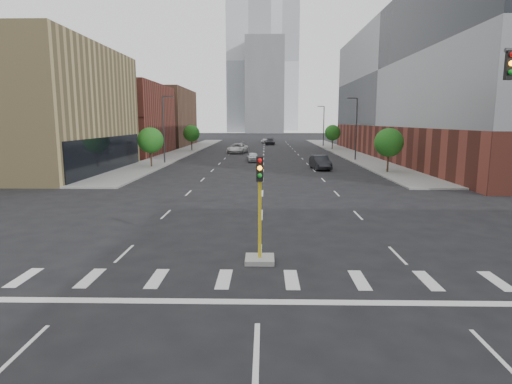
{
  "coord_description": "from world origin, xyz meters",
  "views": [
    {
      "loc": [
        0.2,
        -8.05,
        5.79
      ],
      "look_at": [
        -0.21,
        11.66,
        2.5
      ],
      "focal_mm": 30.0,
      "sensor_mm": 36.0,
      "label": 1
    }
  ],
  "objects_px": {
    "car_mid_right": "(320,162)",
    "car_distant": "(265,141)",
    "car_near_left": "(253,157)",
    "car_far_left": "(238,148)",
    "car_deep_right": "(270,142)",
    "median_traffic_signal": "(260,239)"
  },
  "relations": [
    {
      "from": "car_near_left",
      "to": "car_mid_right",
      "type": "distance_m",
      "value": 12.79
    },
    {
      "from": "median_traffic_signal",
      "to": "car_distant",
      "type": "relative_size",
      "value": 1.13
    },
    {
      "from": "car_near_left",
      "to": "car_far_left",
      "type": "xyz_separation_m",
      "value": [
        -3.21,
        16.18,
        0.19
      ]
    },
    {
      "from": "car_near_left",
      "to": "car_distant",
      "type": "xyz_separation_m",
      "value": [
        1.66,
        50.69,
        -0.01
      ]
    },
    {
      "from": "car_far_left",
      "to": "car_distant",
      "type": "height_order",
      "value": "car_far_left"
    },
    {
      "from": "car_mid_right",
      "to": "car_distant",
      "type": "xyz_separation_m",
      "value": [
        -6.72,
        60.36,
        -0.17
      ]
    },
    {
      "from": "car_deep_right",
      "to": "car_distant",
      "type": "xyz_separation_m",
      "value": [
        -1.34,
        7.14,
        -0.12
      ]
    },
    {
      "from": "car_far_left",
      "to": "car_deep_right",
      "type": "xyz_separation_m",
      "value": [
        6.21,
        27.38,
        -0.08
      ]
    },
    {
      "from": "median_traffic_signal",
      "to": "car_mid_right",
      "type": "height_order",
      "value": "median_traffic_signal"
    },
    {
      "from": "car_near_left",
      "to": "car_deep_right",
      "type": "bearing_deg",
      "value": 80.02
    },
    {
      "from": "car_mid_right",
      "to": "car_far_left",
      "type": "bearing_deg",
      "value": 107.92
    },
    {
      "from": "median_traffic_signal",
      "to": "car_deep_right",
      "type": "relative_size",
      "value": 0.82
    },
    {
      "from": "median_traffic_signal",
      "to": "car_near_left",
      "type": "bearing_deg",
      "value": 91.95
    },
    {
      "from": "car_near_left",
      "to": "car_distant",
      "type": "distance_m",
      "value": 50.72
    },
    {
      "from": "car_deep_right",
      "to": "car_far_left",
      "type": "bearing_deg",
      "value": -99.4
    },
    {
      "from": "car_deep_right",
      "to": "car_distant",
      "type": "height_order",
      "value": "car_deep_right"
    },
    {
      "from": "median_traffic_signal",
      "to": "car_far_left",
      "type": "xyz_separation_m",
      "value": [
        -4.71,
        60.28,
        -0.11
      ]
    },
    {
      "from": "median_traffic_signal",
      "to": "car_far_left",
      "type": "height_order",
      "value": "median_traffic_signal"
    },
    {
      "from": "car_far_left",
      "to": "car_distant",
      "type": "bearing_deg",
      "value": 91.83
    },
    {
      "from": "car_mid_right",
      "to": "car_distant",
      "type": "height_order",
      "value": "car_mid_right"
    },
    {
      "from": "car_distant",
      "to": "median_traffic_signal",
      "type": "bearing_deg",
      "value": -96.55
    },
    {
      "from": "car_far_left",
      "to": "car_distant",
      "type": "distance_m",
      "value": 34.86
    }
  ]
}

